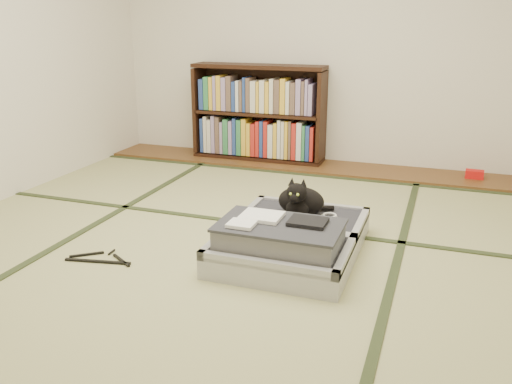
% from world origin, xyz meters
% --- Properties ---
extents(floor, '(4.50, 4.50, 0.00)m').
position_xyz_m(floor, '(0.00, 0.00, 0.00)').
color(floor, tan).
rests_on(floor, ground).
extents(wood_strip, '(4.00, 0.50, 0.02)m').
position_xyz_m(wood_strip, '(0.00, 2.00, 0.01)').
color(wood_strip, brown).
rests_on(wood_strip, ground).
extents(red_item, '(0.15, 0.10, 0.07)m').
position_xyz_m(red_item, '(1.46, 2.03, 0.06)').
color(red_item, red).
rests_on(red_item, wood_strip).
extents(tatami_borders, '(4.00, 4.50, 0.01)m').
position_xyz_m(tatami_borders, '(0.00, 0.49, 0.00)').
color(tatami_borders, '#2D381E').
rests_on(tatami_borders, ground).
extents(bookcase, '(1.28, 0.29, 0.92)m').
position_xyz_m(bookcase, '(-0.54, 2.07, 0.45)').
color(bookcase, black).
rests_on(bookcase, wood_strip).
extents(suitcase, '(0.76, 1.02, 0.30)m').
position_xyz_m(suitcase, '(0.39, -0.02, 0.11)').
color(suitcase, '#ADADB2').
rests_on(suitcase, floor).
extents(cat, '(0.34, 0.34, 0.27)m').
position_xyz_m(cat, '(0.37, 0.28, 0.25)').
color(cat, black).
rests_on(cat, suitcase).
extents(cable_coil, '(0.11, 0.11, 0.03)m').
position_xyz_m(cable_coil, '(0.55, 0.31, 0.16)').
color(cable_coil, white).
rests_on(cable_coil, suitcase).
extents(hanger, '(0.41, 0.22, 0.01)m').
position_xyz_m(hanger, '(-0.62, -0.45, 0.01)').
color(hanger, black).
rests_on(hanger, floor).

